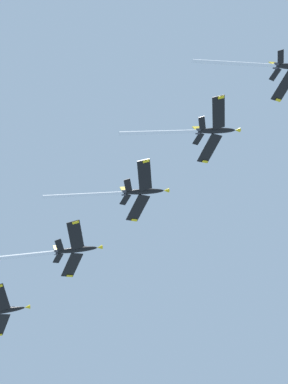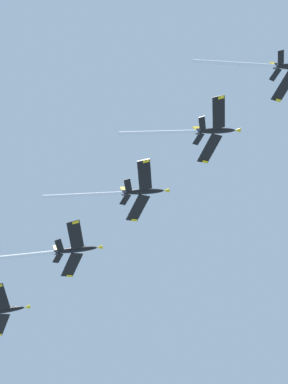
{
  "view_description": "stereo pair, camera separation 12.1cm",
  "coord_description": "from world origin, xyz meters",
  "px_view_note": "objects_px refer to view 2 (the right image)",
  "views": [
    {
      "loc": [
        -20.96,
        43.35,
        1.65
      ],
      "look_at": [
        40.04,
        13.58,
        115.22
      ],
      "focal_mm": 45.6,
      "sensor_mm": 36.0,
      "label": 1
    },
    {
      "loc": [
        -20.91,
        43.46,
        1.65
      ],
      "look_at": [
        40.04,
        13.58,
        115.22
      ],
      "focal_mm": 45.6,
      "sensor_mm": 36.0,
      "label": 2
    }
  ],
  "objects_px": {
    "jet_lead": "(276,66)",
    "jet_fourth": "(55,252)",
    "jet_third": "(130,192)",
    "jet_second": "(200,131)"
  },
  "relations": [
    {
      "from": "jet_lead",
      "to": "jet_fourth",
      "type": "distance_m",
      "value": 76.41
    },
    {
      "from": "jet_third",
      "to": "jet_fourth",
      "type": "bearing_deg",
      "value": 27.08
    },
    {
      "from": "jet_fourth",
      "to": "jet_second",
      "type": "bearing_deg",
      "value": -153.84
    },
    {
      "from": "jet_third",
      "to": "jet_lead",
      "type": "bearing_deg",
      "value": -154.85
    },
    {
      "from": "jet_third",
      "to": "jet_fourth",
      "type": "xyz_separation_m",
      "value": [
        22.65,
        11.58,
        -6.23
      ]
    },
    {
      "from": "jet_lead",
      "to": "jet_third",
      "type": "distance_m",
      "value": 50.23
    },
    {
      "from": "jet_second",
      "to": "jet_fourth",
      "type": "height_order",
      "value": "jet_second"
    },
    {
      "from": "jet_lead",
      "to": "jet_fourth",
      "type": "xyz_separation_m",
      "value": [
        66.66,
        32.24,
        -18.86
      ]
    },
    {
      "from": "jet_lead",
      "to": "jet_fourth",
      "type": "height_order",
      "value": "jet_lead"
    },
    {
      "from": "jet_lead",
      "to": "jet_second",
      "type": "relative_size",
      "value": 1.07
    }
  ]
}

